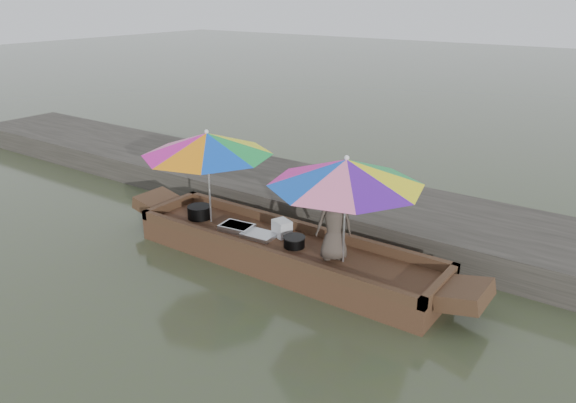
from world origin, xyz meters
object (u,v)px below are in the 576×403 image
Objects in this scene: charcoal_grill at (294,242)px; umbrella_bow at (209,177)px; boat_hull at (284,254)px; tray_crayfish at (237,227)px; tray_scallop at (259,235)px; umbrella_stern at (345,210)px; vendor at (334,224)px; cooking_pot at (199,212)px; supply_bag at (282,228)px.

charcoal_grill is 0.15× the size of umbrella_bow.
boat_hull is 15.83× the size of charcoal_grill.
tray_crayfish reaches higher than boat_hull.
boat_hull is at bearing 2.76° from tray_scallop.
tray_scallop is 0.66m from charcoal_grill.
tray_crayfish is 2.07m from umbrella_stern.
umbrella_bow and umbrella_stern have the same top height.
boat_hull is 9.69× the size of tray_crayfish.
boat_hull is 1.11m from vendor.
umbrella_bow is (0.27, -0.01, 0.67)m from cooking_pot.
tray_scallop is at bearing -1.26° from umbrella_bow.
tray_crayfish is 1.10m from charcoal_grill.
supply_bag is 1.47m from umbrella_bow.
umbrella_bow reaches higher than vendor.
cooking_pot is 0.19× the size of umbrella_bow.
umbrella_bow reaches higher than tray_scallop.
supply_bag is 0.13× the size of umbrella_stern.
cooking_pot reaches higher than boat_hull.
tray_crayfish is at bearing -39.84° from vendor.
tray_crayfish is at bearing -178.48° from boat_hull.
supply_bag is (0.28, 0.23, 0.10)m from tray_scallop.
umbrella_stern reaches higher than tray_crayfish.
boat_hull is 2.38× the size of umbrella_bow.
boat_hull is at bearing 180.00° from umbrella_stern.
charcoal_grill is at bearing 1.75° from tray_scallop.
tray_scallop is at bearing -139.91° from supply_bag.
cooking_pot is 1.42× the size of supply_bag.
cooking_pot is at bearing -172.71° from supply_bag.
boat_hull is 0.42m from supply_bag.
vendor is at bearing 1.19° from tray_scallop.
tray_crayfish is 1.00× the size of tray_scallop.
umbrella_stern is (1.49, 0.02, 0.74)m from tray_scallop.
umbrella_stern is at bearing 0.18° from charcoal_grill.
cooking_pot is 0.38× the size of vendor.
supply_bag is at bearing 170.25° from umbrella_stern.
tray_scallop is 0.49× the size of vendor.
umbrella_stern reaches higher than cooking_pot.
boat_hull is 0.94m from tray_crayfish.
umbrella_stern is at bearing -0.18° from cooking_pot.
umbrella_stern reaches higher than tray_scallop.
supply_bag is at bearing 17.87° from tray_crayfish.
supply_bag is 1.14m from vendor.
tray_crayfish is at bearing -179.78° from tray_scallop.
vendor is (2.62, -0.00, 0.42)m from cooking_pot.
supply_bag is at bearing 150.86° from charcoal_grill.
supply_bag is 0.27× the size of vendor.
umbrella_bow is at bearing -170.87° from supply_bag.
charcoal_grill is 1.82m from umbrella_bow.
supply_bag is at bearing 7.29° from cooking_pot.
vendor is at bearing 0.12° from umbrella_bow.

